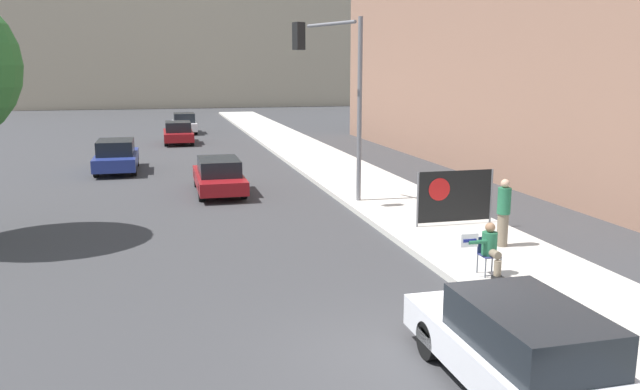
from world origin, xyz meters
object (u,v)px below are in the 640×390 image
object	(u,v)px
seated_protester	(490,248)
protest_banner	(455,196)
jogger_on_sidewalk	(503,212)
car_on_road_midblock	(116,156)
traffic_light_pole	(339,80)
car_on_road_far_lane	(184,123)
parked_car_curbside	(523,351)
car_on_road_distant	(178,133)
car_on_road_nearest	(219,175)

from	to	relation	value
seated_protester	protest_banner	world-z (taller)	protest_banner
jogger_on_sidewalk	car_on_road_midblock	xyz separation A→B (m)	(-10.59, 16.28, -0.33)
traffic_light_pole	car_on_road_far_lane	xyz separation A→B (m)	(-4.14, 27.75, -3.59)
parked_car_curbside	car_on_road_far_lane	world-z (taller)	car_on_road_far_lane
seated_protester	car_on_road_distant	bearing A→B (deg)	116.54
seated_protester	jogger_on_sidewalk	distance (m)	2.59
seated_protester	car_on_road_far_lane	distance (m)	36.36
car_on_road_midblock	jogger_on_sidewalk	bearing A→B (deg)	-56.95
seated_protester	parked_car_curbside	distance (m)	5.06
car_on_road_nearest	car_on_road_distant	size ratio (longest dim) A/B	1.05
protest_banner	car_on_road_distant	bearing A→B (deg)	106.35
car_on_road_far_lane	car_on_road_distant	bearing A→B (deg)	-95.48
parked_car_curbside	car_on_road_far_lane	xyz separation A→B (m)	(-3.23, 40.59, 0.03)
car_on_road_midblock	seated_protester	bearing A→B (deg)	-63.71
jogger_on_sidewalk	car_on_road_nearest	size ratio (longest dim) A/B	0.38
jogger_on_sidewalk	car_on_road_midblock	size ratio (longest dim) A/B	0.38
traffic_light_pole	car_on_road_nearest	xyz separation A→B (m)	(-3.74, 3.75, -3.66)
jogger_on_sidewalk	parked_car_curbside	size ratio (longest dim) A/B	0.38
protest_banner	traffic_light_pole	world-z (taller)	traffic_light_pole
parked_car_curbside	car_on_road_nearest	bearing A→B (deg)	99.67
car_on_road_nearest	car_on_road_midblock	world-z (taller)	car_on_road_midblock
car_on_road_nearest	car_on_road_far_lane	distance (m)	24.00
parked_car_curbside	car_on_road_nearest	xyz separation A→B (m)	(-2.83, 16.60, -0.04)
protest_banner	car_on_road_midblock	world-z (taller)	protest_banner
seated_protester	traffic_light_pole	bearing A→B (deg)	113.09
seated_protester	jogger_on_sidewalk	bearing A→B (deg)	68.79
protest_banner	car_on_road_nearest	size ratio (longest dim) A/B	0.52
car_on_road_distant	traffic_light_pole	bearing A→B (deg)	-77.22
car_on_road_nearest	car_on_road_far_lane	xyz separation A→B (m)	(-0.40, 24.00, 0.07)
jogger_on_sidewalk	car_on_road_distant	world-z (taller)	jogger_on_sidewalk
parked_car_curbside	protest_banner	bearing A→B (deg)	69.53
parked_car_curbside	car_on_road_midblock	bearing A→B (deg)	106.94
car_on_road_distant	car_on_road_far_lane	distance (m)	6.71
traffic_light_pole	car_on_road_midblock	world-z (taller)	traffic_light_pole
protest_banner	car_on_road_distant	size ratio (longest dim) A/B	0.54
seated_protester	car_on_road_distant	size ratio (longest dim) A/B	0.27
traffic_light_pole	car_on_road_nearest	distance (m)	6.44
protest_banner	parked_car_curbside	size ratio (longest dim) A/B	0.52
traffic_light_pole	car_on_road_nearest	size ratio (longest dim) A/B	1.34
traffic_light_pole	car_on_road_distant	size ratio (longest dim) A/B	1.40
traffic_light_pole	car_on_road_distant	xyz separation A→B (m)	(-4.78, 21.07, -3.63)
seated_protester	car_on_road_midblock	world-z (taller)	car_on_road_midblock
seated_protester	traffic_light_pole	distance (m)	9.03
traffic_light_pole	parked_car_curbside	distance (m)	13.38
jogger_on_sidewalk	traffic_light_pole	distance (m)	7.46
car_on_road_midblock	parked_car_curbside	bearing A→B (deg)	-73.06
parked_car_curbside	car_on_road_midblock	distance (m)	24.02
traffic_light_pole	seated_protester	bearing A→B (deg)	-82.00
seated_protester	car_on_road_distant	xyz separation A→B (m)	(-5.94, 29.30, -0.10)
seated_protester	car_on_road_nearest	xyz separation A→B (m)	(-4.89, 11.98, -0.12)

